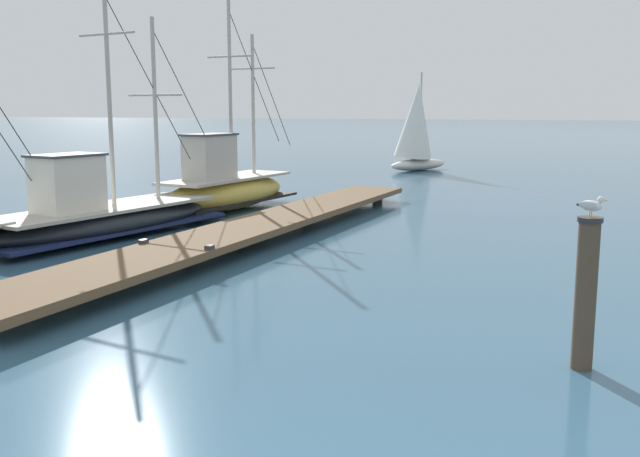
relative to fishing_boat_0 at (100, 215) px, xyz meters
The scene contains 6 objects.
floating_dock 4.05m from the fishing_boat_0, 14.51° to the left, with size 2.90×17.71×0.53m.
fishing_boat_0 is the anchor object (origin of this frame).
fishing_boat_1 5.40m from the fishing_boat_0, 82.58° to the left, with size 2.63×6.89×6.54m.
mooring_piling 12.79m from the fishing_boat_0, 26.24° to the right, with size 0.30×0.30×1.91m.
perched_seagull 12.86m from the fishing_boat_0, 26.24° to the right, with size 0.36×0.24×0.27m.
distant_sailboat 22.10m from the fishing_boat_0, 82.02° to the left, with size 3.06×3.93×5.00m.
Camera 1 is at (1.26, -3.07, 3.20)m, focal length 40.40 mm.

